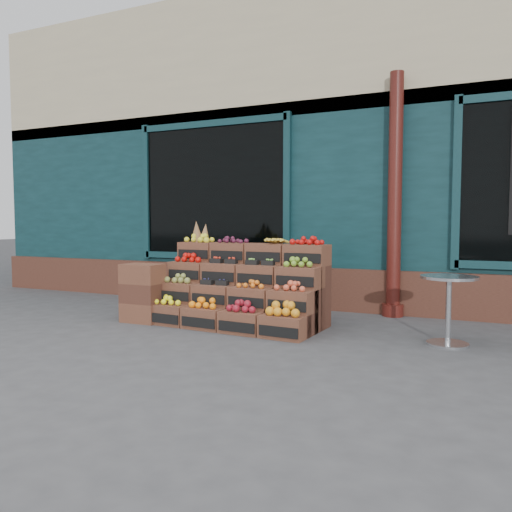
% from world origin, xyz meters
% --- Properties ---
extents(ground, '(60.00, 60.00, 0.00)m').
position_xyz_m(ground, '(0.00, 0.00, 0.00)').
color(ground, '#404042').
rests_on(ground, ground).
extents(shop_facade, '(12.00, 6.24, 4.80)m').
position_xyz_m(shop_facade, '(0.00, 5.11, 2.40)').
color(shop_facade, '#0E2E32').
rests_on(shop_facade, ground).
extents(crate_display, '(2.10, 1.14, 1.27)m').
position_xyz_m(crate_display, '(-0.42, 0.75, 0.39)').
color(crate_display, brown).
rests_on(crate_display, ground).
extents(spare_crates, '(0.49, 0.34, 0.73)m').
position_xyz_m(spare_crates, '(-1.62, 0.37, 0.36)').
color(spare_crates, brown).
rests_on(spare_crates, ground).
extents(bistro_table, '(0.57, 0.57, 0.71)m').
position_xyz_m(bistro_table, '(1.97, 0.65, 0.44)').
color(bistro_table, '#B8BBC0').
rests_on(bistro_table, ground).
extents(shopkeeper, '(0.70, 0.52, 1.76)m').
position_xyz_m(shopkeeper, '(-1.72, 2.79, 0.88)').
color(shopkeeper, '#164F1C').
rests_on(shopkeeper, ground).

